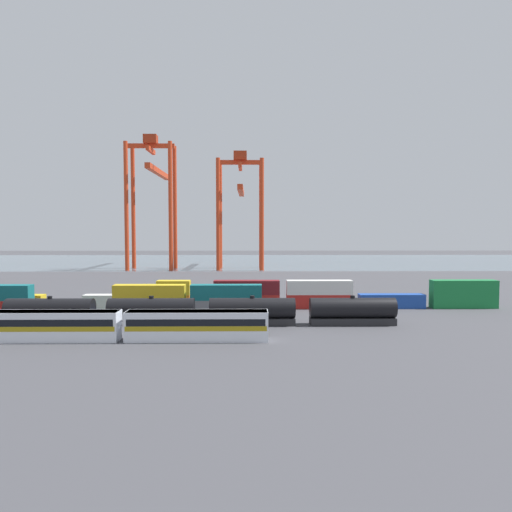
% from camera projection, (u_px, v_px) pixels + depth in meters
% --- Properties ---
extents(ground_plane, '(420.00, 420.00, 0.00)m').
position_uv_depth(ground_plane, '(200.00, 286.00, 122.14)').
color(ground_plane, '#424247').
extents(harbour_water, '(400.00, 110.00, 0.01)m').
position_uv_depth(harbour_water, '(222.00, 261.00, 219.46)').
color(harbour_water, slate).
rests_on(harbour_water, ground_plane).
extents(passenger_train, '(38.03, 3.14, 3.90)m').
position_uv_depth(passenger_train, '(123.00, 324.00, 61.24)').
color(passenger_train, silver).
rests_on(passenger_train, ground_plane).
extents(freight_tank_row, '(74.41, 3.03, 4.49)m').
position_uv_depth(freight_tank_row, '(152.00, 311.00, 71.20)').
color(freight_tank_row, '#232326').
rests_on(freight_tank_row, ground_plane).
extents(shipping_container_2, '(6.04, 2.44, 2.60)m').
position_uv_depth(shipping_container_2, '(73.00, 308.00, 79.60)').
color(shipping_container_2, '#197538').
rests_on(shipping_container_2, ground_plane).
extents(shipping_container_3, '(12.10, 2.44, 2.60)m').
position_uv_depth(shipping_container_3, '(150.00, 307.00, 79.78)').
color(shipping_container_3, '#1C4299').
rests_on(shipping_container_3, ground_plane).
extents(shipping_container_4, '(12.10, 2.44, 2.60)m').
position_uv_depth(shipping_container_4, '(150.00, 292.00, 79.63)').
color(shipping_container_4, gold).
rests_on(shipping_container_4, shipping_container_3).
extents(shipping_container_5, '(12.10, 2.44, 2.60)m').
position_uv_depth(shipping_container_5, '(226.00, 307.00, 79.95)').
color(shipping_container_5, slate).
rests_on(shipping_container_5, ground_plane).
extents(shipping_container_6, '(12.10, 2.44, 2.60)m').
position_uv_depth(shipping_container_6, '(226.00, 292.00, 79.81)').
color(shipping_container_6, '#146066').
rests_on(shipping_container_6, shipping_container_5).
extents(shipping_container_7, '(6.04, 2.44, 2.60)m').
position_uv_depth(shipping_container_7, '(27.00, 302.00, 86.13)').
color(shipping_container_7, gold).
rests_on(shipping_container_7, ground_plane).
extents(shipping_container_8, '(6.04, 2.44, 2.60)m').
position_uv_depth(shipping_container_8, '(101.00, 302.00, 86.31)').
color(shipping_container_8, silver).
rests_on(shipping_container_8, ground_plane).
extents(shipping_container_9, '(6.04, 2.44, 2.60)m').
position_uv_depth(shipping_container_9, '(174.00, 301.00, 86.48)').
color(shipping_container_9, orange).
rests_on(shipping_container_9, ground_plane).
extents(shipping_container_10, '(6.04, 2.44, 2.60)m').
position_uv_depth(shipping_container_10, '(174.00, 288.00, 86.34)').
color(shipping_container_10, gold).
rests_on(shipping_container_10, shipping_container_9).
extents(shipping_container_11, '(12.10, 2.44, 2.60)m').
position_uv_depth(shipping_container_11, '(247.00, 301.00, 86.66)').
color(shipping_container_11, '#AD211C').
rests_on(shipping_container_11, ground_plane).
extents(shipping_container_12, '(12.10, 2.44, 2.60)m').
position_uv_depth(shipping_container_12, '(247.00, 287.00, 86.52)').
color(shipping_container_12, maroon).
rests_on(shipping_container_12, shipping_container_11).
extents(shipping_container_13, '(12.10, 2.44, 2.60)m').
position_uv_depth(shipping_container_13, '(319.00, 301.00, 86.84)').
color(shipping_container_13, '#AD211C').
rests_on(shipping_container_13, ground_plane).
extents(shipping_container_14, '(12.10, 2.44, 2.60)m').
position_uv_depth(shipping_container_14, '(319.00, 287.00, 86.70)').
color(shipping_container_14, silver).
rests_on(shipping_container_14, shipping_container_13).
extents(shipping_container_15, '(12.10, 2.44, 2.60)m').
position_uv_depth(shipping_container_15, '(391.00, 301.00, 87.02)').
color(shipping_container_15, '#1C4299').
rests_on(shipping_container_15, ground_plane).
extents(shipping_container_16, '(12.10, 2.44, 2.60)m').
position_uv_depth(shipping_container_16, '(463.00, 301.00, 87.20)').
color(shipping_container_16, '#197538').
rests_on(shipping_container_16, ground_plane).
extents(shipping_container_17, '(12.10, 2.44, 2.60)m').
position_uv_depth(shipping_container_17, '(464.00, 287.00, 87.06)').
color(shipping_container_17, '#197538').
rests_on(shipping_container_17, shipping_container_16).
extents(gantry_crane_west, '(17.45, 41.10, 49.43)m').
position_uv_depth(gantry_crane_west, '(153.00, 188.00, 176.03)').
color(gantry_crane_west, red).
rests_on(gantry_crane_west, ground_plane).
extents(gantry_crane_central, '(17.28, 36.48, 43.48)m').
position_uv_depth(gantry_crane_central, '(240.00, 199.00, 176.12)').
color(gantry_crane_central, red).
rests_on(gantry_crane_central, ground_plane).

